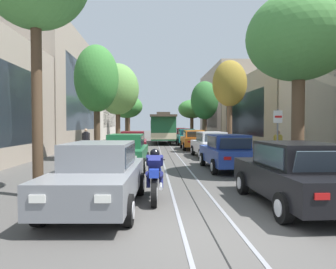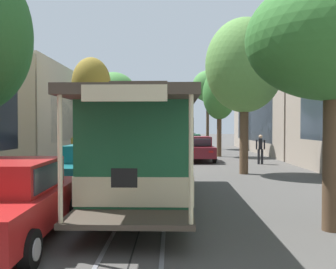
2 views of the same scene
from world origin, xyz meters
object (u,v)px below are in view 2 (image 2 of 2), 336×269
parked_car_black_near_right (141,140)px  street_tree_kerb_left_near (208,87)px  parked_car_grey_near_left (188,140)px  street_tree_kerb_left_fourth (333,40)px  parked_car_teal_fifth_right (89,166)px  motorcycle_with_rider (175,142)px  street_sign_post (122,133)px  parked_car_white_mid_right (125,147)px  parked_car_blue_second_right (136,143)px  street_tree_kerb_right_second (91,85)px  cable_car_trolley (149,146)px  parked_car_maroon_mid_left (198,149)px  parked_car_red_sixth_right (10,201)px  pedestrian_on_left_pavement (260,147)px  parked_car_orange_fourth_right (115,154)px  street_tree_kerb_right_near (114,92)px  fire_hydrant (111,150)px  parked_car_green_second_left (191,143)px  pedestrian_on_right_pavement (75,144)px  street_tree_kerb_left_mid (244,66)px  street_tree_kerb_left_second (219,95)px

parked_car_black_near_right → street_tree_kerb_left_near: size_ratio=0.57×
parked_car_grey_near_left → street_tree_kerb_left_fourth: bearing=93.6°
parked_car_teal_fifth_right → motorcycle_with_rider: bearing=-98.5°
parked_car_black_near_right → street_sign_post: (1.32, 4.19, 0.84)m
parked_car_white_mid_right → parked_car_blue_second_right: bearing=-92.7°
street_tree_kerb_left_near → street_tree_kerb_right_second: (8.58, 12.56, -1.27)m
cable_car_trolley → parked_car_blue_second_right: bearing=-83.2°
parked_car_maroon_mid_left → parked_car_blue_second_right: bearing=-56.4°
parked_car_maroon_mid_left → parked_car_white_mid_right: size_ratio=0.99×
parked_car_red_sixth_right → parked_car_maroon_mid_left: bearing=-107.2°
parked_car_teal_fifth_right → pedestrian_on_left_pavement: bearing=-135.7°
parked_car_grey_near_left → cable_car_trolley: bearing=84.5°
street_tree_kerb_left_near → street_tree_kerb_right_second: bearing=55.7°
street_tree_kerb_right_second → parked_car_orange_fourth_right: bearing=120.1°
parked_car_blue_second_right → street_tree_kerb_left_fourth: (-6.40, 22.05, 3.31)m
street_tree_kerb_right_near → parked_car_maroon_mid_left: bearing=127.6°
parked_car_orange_fourth_right → pedestrian_on_left_pavement: (-8.20, -2.35, 0.19)m
motorcycle_with_rider → pedestrian_on_left_pavement: (-4.92, 14.26, 0.34)m
parked_car_teal_fifth_right → street_tree_kerb_left_near: size_ratio=0.57×
motorcycle_with_rider → parked_car_teal_fifth_right: bearing=81.5°
cable_car_trolley → motorcycle_with_rider: size_ratio=4.61×
parked_car_orange_fourth_right → motorcycle_with_rider: bearing=-101.2°
street_tree_kerb_left_near → pedestrian_on_left_pavement: size_ratio=4.42×
fire_hydrant → parked_car_white_mid_right: bearing=124.0°
parked_car_maroon_mid_left → parked_car_black_near_right: bearing=-69.7°
parked_car_green_second_left → street_tree_kerb_left_fourth: size_ratio=0.81×
pedestrian_on_right_pavement → fire_hydrant: bearing=-156.3°
parked_car_teal_fifth_right → pedestrian_on_right_pavement: (4.04, -12.78, 0.14)m
street_tree_kerb_left_mid → parked_car_white_mid_right: bearing=-49.9°
street_tree_kerb_left_near → street_tree_kerb_left_second: 8.80m
street_tree_kerb_right_near → pedestrian_on_left_pavement: (-10.46, 10.88, -4.35)m
parked_car_green_second_left → parked_car_red_sixth_right: (4.79, 22.25, 0.00)m
parked_car_maroon_mid_left → parked_car_teal_fifth_right: size_ratio=1.00×
parked_car_maroon_mid_left → parked_car_green_second_left: bearing=-89.1°
parked_car_green_second_left → fire_hydrant: size_ratio=5.25×
parked_car_green_second_left → parked_car_red_sixth_right: size_ratio=1.00×
fire_hydrant → street_tree_kerb_left_second: bearing=175.3°
parked_car_red_sixth_right → parked_car_grey_near_left: bearing=-99.6°
parked_car_black_near_right → fire_hydrant: parked_car_black_near_right is taller
parked_car_teal_fifth_right → parked_car_red_sixth_right: bearing=88.3°
parked_car_orange_fourth_right → cable_car_trolley: cable_car_trolley is taller
parked_car_orange_fourth_right → street_tree_kerb_left_second: street_tree_kerb_left_second is taller
parked_car_blue_second_right → street_tree_kerb_left_fourth: size_ratio=0.80×
pedestrian_on_left_pavement → fire_hydrant: 11.45m
parked_car_blue_second_right → street_sign_post: (1.49, -1.89, 0.84)m
parked_car_maroon_mid_left → pedestrian_on_left_pavement: bearing=151.9°
fire_hydrant → street_sign_post: street_sign_post is taller
parked_car_maroon_mid_left → street_tree_kerb_left_fourth: (-1.72, 15.01, 3.31)m
parked_car_red_sixth_right → motorcycle_with_rider: (-3.51, -28.15, -0.15)m
parked_car_grey_near_left → parked_car_red_sixth_right: 29.19m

